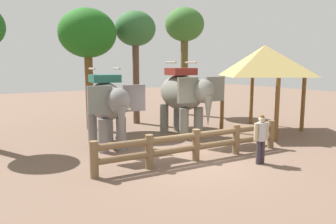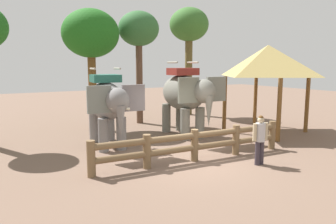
# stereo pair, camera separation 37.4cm
# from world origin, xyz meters

# --- Properties ---
(ground_plane) EXTENTS (60.00, 60.00, 0.00)m
(ground_plane) POSITION_xyz_m (0.00, 0.00, 0.00)
(ground_plane) COLOR brown
(log_fence) EXTENTS (6.98, 0.65, 1.05)m
(log_fence) POSITION_xyz_m (0.00, 0.04, 0.61)
(log_fence) COLOR brown
(log_fence) RESTS_ON ground
(elephant_near_left) EXTENTS (2.00, 3.54, 3.01)m
(elephant_near_left) POSITION_xyz_m (-1.81, 3.18, 1.69)
(elephant_near_left) COLOR slate
(elephant_near_left) RESTS_ON ground
(elephant_center) EXTENTS (2.17, 3.81, 3.26)m
(elephant_center) POSITION_xyz_m (1.78, 3.32, 1.83)
(elephant_center) COLOR slate
(elephant_center) RESTS_ON ground
(tourist_woman_in_black) EXTENTS (0.56, 0.34, 1.57)m
(tourist_woman_in_black) POSITION_xyz_m (1.54, -1.31, 0.91)
(tourist_woman_in_black) COLOR #352D36
(tourist_woman_in_black) RESTS_ON ground
(thatched_shelter) EXTENTS (4.40, 4.40, 4.01)m
(thatched_shelter) POSITION_xyz_m (5.47, 2.14, 3.27)
(thatched_shelter) COLOR brown
(thatched_shelter) RESTS_ON ground
(tree_far_left) EXTENTS (2.69, 2.69, 5.73)m
(tree_far_left) POSITION_xyz_m (-1.23, 6.92, 4.50)
(tree_far_left) COLOR brown
(tree_far_left) RESTS_ON ground
(tree_back_center) EXTENTS (2.38, 2.38, 6.55)m
(tree_back_center) POSITION_xyz_m (5.30, 8.32, 5.29)
(tree_back_center) COLOR brown
(tree_back_center) RESTS_ON ground
(tree_far_right) EXTENTS (2.11, 2.11, 5.87)m
(tree_far_right) POSITION_xyz_m (1.39, 7.17, 4.80)
(tree_far_right) COLOR brown
(tree_far_right) RESTS_ON ground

